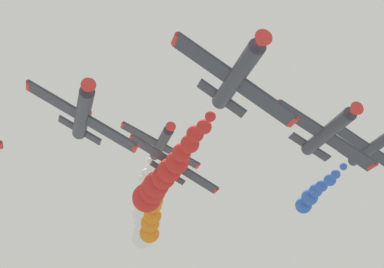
% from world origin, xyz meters
% --- Properties ---
extents(airplane_lead, '(8.19, 10.35, 5.54)m').
position_xyz_m(airplane_lead, '(0.62, 16.90, 110.89)').
color(airplane_lead, '#333842').
extents(smoke_trail_lead, '(3.50, 24.50, 3.15)m').
position_xyz_m(smoke_trail_lead, '(1.48, -7.42, 110.26)').
color(smoke_trail_lead, red).
extents(airplane_left_inner, '(8.40, 10.35, 5.19)m').
position_xyz_m(airplane_left_inner, '(-9.84, 6.27, 111.38)').
color(airplane_left_inner, '#333842').
extents(airplane_right_inner, '(8.59, 10.35, 4.85)m').
position_xyz_m(airplane_right_inner, '(9.70, 6.99, 111.25)').
color(airplane_right_inner, '#333842').
extents(airplane_left_outer, '(8.47, 10.35, 5.07)m').
position_xyz_m(airplane_left_outer, '(0.50, -5.04, 111.57)').
color(airplane_left_outer, '#333842').
extents(smoke_trail_left_outer, '(2.43, 13.42, 4.81)m').
position_xyz_m(smoke_trail_left_outer, '(0.17, -20.52, 109.56)').
color(smoke_trail_left_outer, orange).
extents(airplane_right_outer, '(8.28, 10.35, 5.40)m').
position_xyz_m(airplane_right_outer, '(-19.32, -5.11, 114.20)').
color(airplane_right_outer, '#333842').
extents(smoke_trail_right_outer, '(2.13, 13.42, 3.02)m').
position_xyz_m(smoke_trail_right_outer, '(-19.22, -21.08, 113.27)').
color(smoke_trail_right_outer, blue).
extents(airplane_high_slot, '(8.73, 10.35, 4.56)m').
position_xyz_m(airplane_high_slot, '(0.14, -15.04, 116.53)').
color(airplane_high_slot, '#333842').
extents(smoke_trail_high_slot, '(4.48, 24.74, 6.79)m').
position_xyz_m(smoke_trail_high_slot, '(-1.46, -39.44, 113.41)').
color(smoke_trail_high_slot, white).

